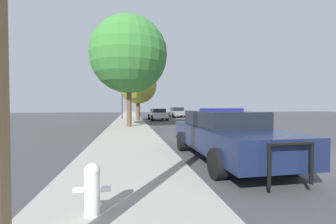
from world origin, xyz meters
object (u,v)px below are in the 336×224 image
object	(u,v)px
police_car	(224,134)
fire_hydrant	(92,187)
car_background_oncoming	(177,112)
tree_sidewalk_mid	(138,85)
traffic_light	(132,87)
car_background_midblock	(158,114)
tree_sidewalk_near	(129,55)

from	to	relation	value
police_car	fire_hydrant	world-z (taller)	police_car
car_background_oncoming	police_car	bearing A→B (deg)	80.35
tree_sidewalk_mid	traffic_light	bearing A→B (deg)	99.34
fire_hydrant	car_background_midblock	world-z (taller)	car_background_midblock
tree_sidewalk_mid	car_background_oncoming	bearing A→B (deg)	52.57
tree_sidewalk_mid	tree_sidewalk_near	bearing A→B (deg)	-96.95
police_car	tree_sidewalk_near	xyz separation A→B (m)	(-2.89, 10.44, 4.63)
police_car	tree_sidewalk_mid	distance (m)	18.49
traffic_light	car_background_oncoming	bearing A→B (deg)	33.51
car_background_midblock	car_background_oncoming	bearing A→B (deg)	57.22
car_background_oncoming	tree_sidewalk_mid	world-z (taller)	tree_sidewalk_mid
fire_hydrant	traffic_light	bearing A→B (deg)	88.09
car_background_midblock	tree_sidewalk_near	xyz separation A→B (m)	(-3.26, -8.99, 4.69)
traffic_light	car_background_midblock	xyz separation A→B (m)	(2.90, -2.20, -3.27)
traffic_light	tree_sidewalk_mid	distance (m)	3.56
police_car	car_background_midblock	world-z (taller)	police_car
car_background_midblock	traffic_light	bearing A→B (deg)	139.56
traffic_light	tree_sidewalk_near	size ratio (longest dim) A/B	0.68
tree_sidewalk_mid	tree_sidewalk_near	xyz separation A→B (m)	(-0.94, -7.67, 1.48)
police_car	traffic_light	xyz separation A→B (m)	(-2.53, 21.63, 3.20)
fire_hydrant	car_background_oncoming	distance (m)	30.18
traffic_light	tree_sidewalk_near	xyz separation A→B (m)	(-0.36, -11.19, 1.42)
car_background_midblock	police_car	bearing A→B (deg)	-94.38
fire_hydrant	car_background_midblock	distance (m)	22.96
fire_hydrant	tree_sidewalk_near	distance (m)	14.53
fire_hydrant	tree_sidewalk_near	world-z (taller)	tree_sidewalk_near
tree_sidewalk_mid	tree_sidewalk_near	distance (m)	7.87
police_car	tree_sidewalk_mid	world-z (taller)	tree_sidewalk_mid
car_background_oncoming	tree_sidewalk_mid	size ratio (longest dim) A/B	0.68
fire_hydrant	traffic_light	size ratio (longest dim) A/B	0.13
tree_sidewalk_near	tree_sidewalk_mid	bearing A→B (deg)	83.05
police_car	tree_sidewalk_near	size ratio (longest dim) A/B	0.67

